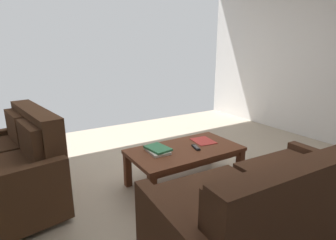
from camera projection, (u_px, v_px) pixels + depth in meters
ground_plane at (186, 179)px, 3.11m from camera, size 5.37×5.07×0.01m
wall_left at (328, 59)px, 4.11m from camera, size 0.12×5.07×2.64m
sofa_main at (271, 207)px, 1.94m from camera, size 1.79×0.92×0.84m
loveseat_near at (12, 167)px, 2.51m from camera, size 0.97×1.41×0.92m
coffee_table at (185, 154)px, 2.90m from camera, size 1.22×0.66×0.42m
book_stack at (158, 150)px, 2.79m from camera, size 0.23×0.30×0.05m
tv_remote at (196, 147)px, 2.89m from camera, size 0.08×0.17×0.02m
loose_magazine at (203, 141)px, 3.11m from camera, size 0.26×0.30×0.01m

